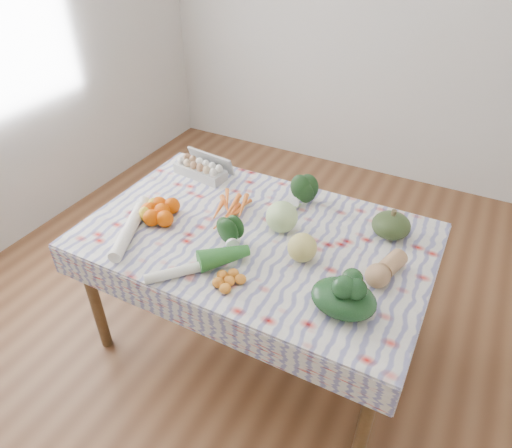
% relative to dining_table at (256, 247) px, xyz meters
% --- Properties ---
extents(ground, '(4.50, 4.50, 0.00)m').
position_rel_dining_table_xyz_m(ground, '(0.00, 0.00, -0.68)').
color(ground, brown).
rests_on(ground, ground).
extents(wall_back, '(4.00, 0.04, 2.80)m').
position_rel_dining_table_xyz_m(wall_back, '(0.00, 2.25, 0.72)').
color(wall_back, silver).
rests_on(wall_back, ground).
extents(dining_table, '(1.60, 1.00, 0.75)m').
position_rel_dining_table_xyz_m(dining_table, '(0.00, 0.00, 0.00)').
color(dining_table, brown).
rests_on(dining_table, ground).
extents(tablecloth, '(1.66, 1.06, 0.01)m').
position_rel_dining_table_xyz_m(tablecloth, '(0.00, 0.00, 0.08)').
color(tablecloth, silver).
rests_on(tablecloth, dining_table).
extents(egg_carton, '(0.33, 0.16, 0.08)m').
position_rel_dining_table_xyz_m(egg_carton, '(-0.55, 0.34, 0.13)').
color(egg_carton, '#B1B0AC').
rests_on(egg_carton, tablecloth).
extents(carrot_bunch, '(0.26, 0.24, 0.04)m').
position_rel_dining_table_xyz_m(carrot_bunch, '(-0.19, 0.08, 0.10)').
color(carrot_bunch, orange).
rests_on(carrot_bunch, tablecloth).
extents(kale_bunch, '(0.17, 0.16, 0.14)m').
position_rel_dining_table_xyz_m(kale_bunch, '(0.08, 0.33, 0.16)').
color(kale_bunch, '#1B3C19').
rests_on(kale_bunch, tablecloth).
extents(kabocha_squash, '(0.19, 0.19, 0.12)m').
position_rel_dining_table_xyz_m(kabocha_squash, '(0.58, 0.29, 0.14)').
color(kabocha_squash, '#354822').
rests_on(kabocha_squash, tablecloth).
extents(cabbage, '(0.19, 0.19, 0.16)m').
position_rel_dining_table_xyz_m(cabbage, '(0.10, 0.08, 0.16)').
color(cabbage, '#B6D889').
rests_on(cabbage, tablecloth).
extents(butternut_squash, '(0.17, 0.25, 0.11)m').
position_rel_dining_table_xyz_m(butternut_squash, '(0.63, -0.01, 0.14)').
color(butternut_squash, tan).
rests_on(butternut_squash, tablecloth).
extents(orange_cluster, '(0.34, 0.34, 0.09)m').
position_rel_dining_table_xyz_m(orange_cluster, '(-0.48, -0.11, 0.13)').
color(orange_cluster, '#E34E00').
rests_on(orange_cluster, tablecloth).
extents(broccoli, '(0.21, 0.21, 0.11)m').
position_rel_dining_table_xyz_m(broccoli, '(-0.07, -0.13, 0.14)').
color(broccoli, '#1C431A').
rests_on(broccoli, tablecloth).
extents(mandarin_cluster, '(0.21, 0.21, 0.05)m').
position_rel_dining_table_xyz_m(mandarin_cluster, '(0.07, -0.37, 0.11)').
color(mandarin_cluster, orange).
rests_on(mandarin_cluster, tablecloth).
extents(grapefruit, '(0.15, 0.15, 0.13)m').
position_rel_dining_table_xyz_m(grapefruit, '(0.27, -0.07, 0.15)').
color(grapefruit, tan).
rests_on(grapefruit, tablecloth).
extents(spinach_bag, '(0.33, 0.30, 0.12)m').
position_rel_dining_table_xyz_m(spinach_bag, '(0.53, -0.28, 0.14)').
color(spinach_bag, black).
rests_on(spinach_bag, tablecloth).
extents(daikon, '(0.22, 0.42, 0.06)m').
position_rel_dining_table_xyz_m(daikon, '(-0.53, -0.30, 0.11)').
color(daikon, white).
rests_on(daikon, tablecloth).
extents(leek, '(0.34, 0.37, 0.05)m').
position_rel_dining_table_xyz_m(leek, '(-0.10, -0.36, 0.11)').
color(leek, silver).
rests_on(leek, tablecloth).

